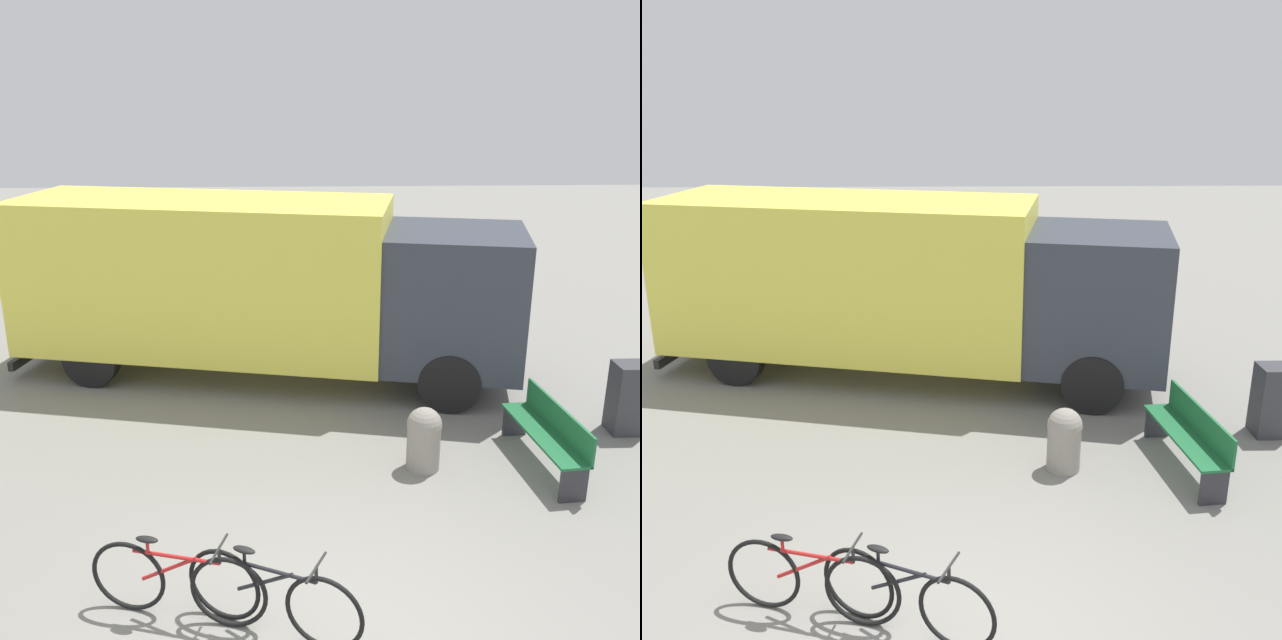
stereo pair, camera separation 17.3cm
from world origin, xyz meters
TOP-DOWN VIEW (x-y plane):
  - delivery_truck at (-0.79, 6.50)m, footprint 8.62×3.85m
  - park_bench at (3.09, 3.22)m, footprint 0.60×1.86m
  - bicycle_near at (-1.30, 0.57)m, footprint 1.69×0.58m
  - bicycle_middle at (-0.42, 0.34)m, footprint 1.61×0.76m
  - bollard_near_bench at (1.46, 3.21)m, footprint 0.45×0.45m
  - utility_box at (4.54, 4.13)m, footprint 0.45×0.42m

SIDE VIEW (x-z plane):
  - bicycle_near at x=-1.30m, z-range -0.03..0.82m
  - bicycle_middle at x=-0.42m, z-range -0.03..0.82m
  - bollard_near_bench at x=1.46m, z-range 0.03..0.87m
  - park_bench at x=3.09m, z-range 0.06..0.90m
  - utility_box at x=4.54m, z-range 0.00..1.04m
  - delivery_truck at x=-0.79m, z-range 0.16..3.15m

